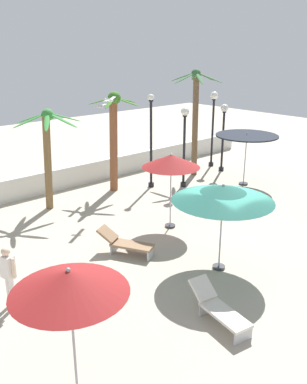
% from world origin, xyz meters
% --- Properties ---
extents(ground_plane, '(56.00, 56.00, 0.00)m').
position_xyz_m(ground_plane, '(0.00, 0.00, 0.00)').
color(ground_plane, '#B2A893').
extents(boundary_wall, '(25.20, 0.30, 1.02)m').
position_xyz_m(boundary_wall, '(0.00, 9.67, 0.51)').
color(boundary_wall, silver).
rests_on(boundary_wall, ground_plane).
extents(patio_umbrella_0, '(2.13, 2.13, 2.87)m').
position_xyz_m(patio_umbrella_0, '(0.46, 2.95, 2.58)').
color(patio_umbrella_0, '#333338').
rests_on(patio_umbrella_0, ground_plane).
extents(patio_umbrella_3, '(2.08, 2.08, 3.01)m').
position_xyz_m(patio_umbrella_3, '(-6.71, -1.94, 2.72)').
color(patio_umbrella_3, '#333338').
rests_on(patio_umbrella_3, ground_plane).
extents(patio_umbrella_4, '(2.99, 2.99, 2.61)m').
position_xyz_m(patio_umbrella_4, '(6.78, 4.22, 2.39)').
color(patio_umbrella_4, '#333338').
rests_on(patio_umbrella_4, ground_plane).
extents(patio_umbrella_5, '(3.02, 3.02, 2.76)m').
position_xyz_m(patio_umbrella_5, '(-0.61, -0.32, 2.47)').
color(patio_umbrella_5, '#333338').
rests_on(patio_umbrella_5, ground_plane).
extents(palm_tree_0, '(2.88, 2.65, 4.18)m').
position_xyz_m(palm_tree_0, '(-1.85, 7.78, 2.68)').
color(palm_tree_0, brown).
rests_on(palm_tree_0, ground_plane).
extents(palm_tree_1, '(2.79, 2.66, 5.47)m').
position_xyz_m(palm_tree_1, '(6.17, 7.05, 3.40)').
color(palm_tree_1, brown).
rests_on(palm_tree_1, ground_plane).
extents(palm_tree_2, '(2.28, 2.25, 4.62)m').
position_xyz_m(palm_tree_2, '(1.58, 7.87, 2.84)').
color(palm_tree_2, brown).
rests_on(palm_tree_2, ground_plane).
extents(lamp_post_0, '(0.30, 0.30, 4.45)m').
position_xyz_m(lamp_post_0, '(3.13, 7.04, 2.42)').
color(lamp_post_0, black).
rests_on(lamp_post_0, ground_plane).
extents(lamp_post_1, '(0.41, 0.41, 3.64)m').
position_xyz_m(lamp_post_1, '(7.87, 6.54, 2.41)').
color(lamp_post_1, black).
rests_on(lamp_post_1, ground_plane).
extents(lamp_post_2, '(0.43, 0.43, 4.19)m').
position_xyz_m(lamp_post_2, '(8.20, 7.56, 2.80)').
color(lamp_post_2, black).
rests_on(lamp_post_2, ground_plane).
extents(lamp_post_3, '(0.40, 0.40, 3.85)m').
position_xyz_m(lamp_post_3, '(4.33, 6.02, 2.50)').
color(lamp_post_3, black).
rests_on(lamp_post_3, ground_plane).
extents(lounge_chair_0, '(1.35, 1.92, 0.83)m').
position_xyz_m(lounge_chair_0, '(-2.16, 2.36, 0.40)').
color(lounge_chair_0, '#B7B7BC').
rests_on(lounge_chair_0, ground_plane).
extents(lounge_chair_1, '(0.88, 1.95, 0.84)m').
position_xyz_m(lounge_chair_1, '(-2.69, -2.03, 0.40)').
color(lounge_chair_1, '#B7B7BC').
rests_on(lounge_chair_1, ground_plane).
extents(guest_1, '(0.32, 0.55, 1.74)m').
position_xyz_m(guest_1, '(-6.24, 2.03, 1.06)').
color(guest_1, silver).
rests_on(guest_1, ground_plane).
extents(seagull_0, '(1.12, 0.85, 0.14)m').
position_xyz_m(seagull_0, '(0.29, 6.38, 4.47)').
color(seagull_0, white).
extents(seagull_2, '(1.02, 0.74, 0.14)m').
position_xyz_m(seagull_2, '(1.16, 8.23, 3.97)').
color(seagull_2, white).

